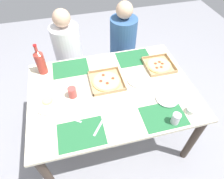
% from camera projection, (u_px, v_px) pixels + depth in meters
% --- Properties ---
extents(ground_plane, '(6.00, 6.00, 0.00)m').
position_uv_depth(ground_plane, '(112.00, 131.00, 2.37)').
color(ground_plane, gray).
extents(dining_table, '(1.51, 1.07, 0.76)m').
position_uv_depth(dining_table, '(112.00, 97.00, 1.88)').
color(dining_table, '#3F3328').
rests_on(dining_table, ground_plane).
extents(placemat_near_left, '(0.36, 0.26, 0.00)m').
position_uv_depth(placemat_near_left, '(81.00, 134.00, 1.49)').
color(placemat_near_left, '#236638').
rests_on(placemat_near_left, dining_table).
extents(placemat_near_right, '(0.36, 0.26, 0.00)m').
position_uv_depth(placemat_near_right, '(163.00, 116.00, 1.60)').
color(placemat_near_right, '#236638').
rests_on(placemat_near_right, dining_table).
extents(placemat_far_left, '(0.36, 0.26, 0.00)m').
position_uv_depth(placemat_far_left, '(71.00, 68.00, 2.00)').
color(placemat_far_left, '#236638').
rests_on(placemat_far_left, dining_table).
extents(placemat_far_right, '(0.36, 0.26, 0.00)m').
position_uv_depth(placemat_far_right, '(134.00, 58.00, 2.11)').
color(placemat_far_right, '#236638').
rests_on(placemat_far_right, dining_table).
extents(pizza_box_corner_right, '(0.29, 0.29, 0.04)m').
position_uv_depth(pizza_box_corner_right, '(159.00, 65.00, 2.01)').
color(pizza_box_corner_right, tan).
rests_on(pizza_box_corner_right, dining_table).
extents(pizza_box_center, '(0.31, 0.31, 0.04)m').
position_uv_depth(pizza_box_center, '(106.00, 81.00, 1.86)').
color(pizza_box_center, tan).
rests_on(pizza_box_center, dining_table).
extents(plate_far_right, '(0.20, 0.20, 0.02)m').
position_uv_depth(plate_far_right, '(167.00, 99.00, 1.72)').
color(plate_far_right, white).
rests_on(plate_far_right, dining_table).
extents(plate_far_left, '(0.24, 0.24, 0.03)m').
position_uv_depth(plate_far_left, '(49.00, 104.00, 1.68)').
color(plate_far_left, white).
rests_on(plate_far_left, dining_table).
extents(plate_near_right, '(0.22, 0.22, 0.02)m').
position_uv_depth(plate_near_right, '(139.00, 79.00, 1.88)').
color(plate_near_right, white).
rests_on(plate_near_right, dining_table).
extents(soda_bottle, '(0.09, 0.09, 0.32)m').
position_uv_depth(soda_bottle, '(40.00, 62.00, 1.86)').
color(soda_bottle, '#B2382D').
rests_on(soda_bottle, dining_table).
extents(cup_clear_left, '(0.07, 0.07, 0.10)m').
position_uv_depth(cup_clear_left, '(176.00, 119.00, 1.53)').
color(cup_clear_left, silver).
rests_on(cup_clear_left, dining_table).
extents(cup_spare, '(0.07, 0.07, 0.10)m').
position_uv_depth(cup_spare, '(72.00, 92.00, 1.71)').
color(cup_spare, '#BF4742').
rests_on(cup_spare, dining_table).
extents(condiment_bowl, '(0.07, 0.07, 0.05)m').
position_uv_depth(condiment_bowl, '(191.00, 110.00, 1.62)').
color(condiment_bowl, white).
rests_on(condiment_bowl, dining_table).
extents(knife_by_far_right, '(0.21, 0.05, 0.00)m').
position_uv_depth(knife_by_far_right, '(137.00, 102.00, 1.70)').
color(knife_by_far_right, '#B7B7BC').
rests_on(knife_by_far_right, dining_table).
extents(knife_by_near_left, '(0.14, 0.18, 0.00)m').
position_uv_depth(knife_by_near_left, '(100.00, 125.00, 1.55)').
color(knife_by_near_left, '#B7B7BC').
rests_on(knife_by_near_left, dining_table).
extents(fork_by_far_left, '(0.16, 0.12, 0.00)m').
position_uv_depth(fork_by_far_left, '(71.00, 119.00, 1.59)').
color(fork_by_far_left, '#B7B7BC').
rests_on(fork_by_far_left, dining_table).
extents(diner_left_seat, '(0.32, 0.32, 1.19)m').
position_uv_depth(diner_left_seat, '(70.00, 60.00, 2.43)').
color(diner_left_seat, white).
rests_on(diner_left_seat, ground_plane).
extents(diner_right_seat, '(0.32, 0.32, 1.19)m').
position_uv_depth(diner_right_seat, '(122.00, 52.00, 2.54)').
color(diner_right_seat, '#33598C').
rests_on(diner_right_seat, ground_plane).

